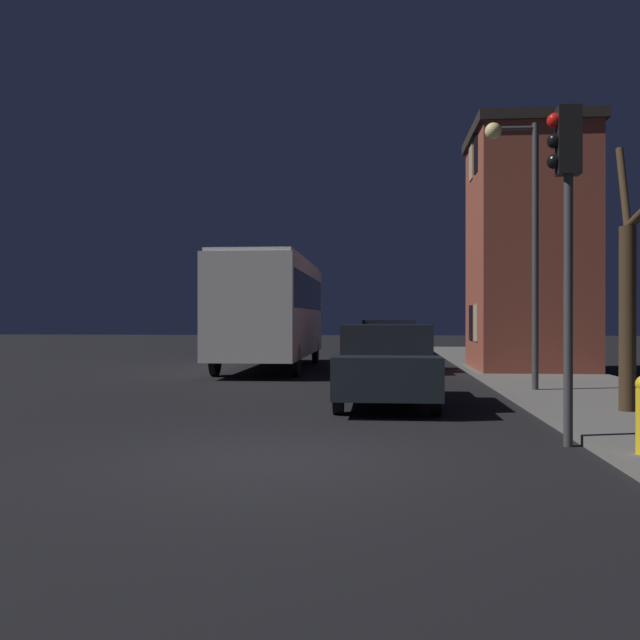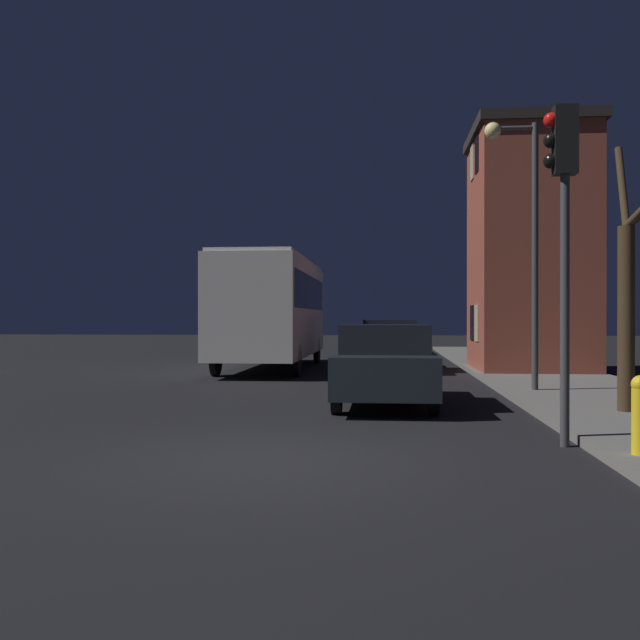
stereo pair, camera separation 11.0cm
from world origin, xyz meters
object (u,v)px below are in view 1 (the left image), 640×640
traffic_light (566,203)px  car_mid_lane (389,344)px  car_near_lane (386,363)px  bare_tree (632,286)px  bus (271,304)px  streetlamp (522,215)px

traffic_light → car_mid_lane: traffic_light is taller
traffic_light → car_near_lane: bearing=118.4°
bare_tree → car_mid_lane: size_ratio=0.99×
bare_tree → bus: bearing=125.5°
streetlamp → traffic_light: streetlamp is taller
traffic_light → car_mid_lane: size_ratio=0.98×
bare_tree → car_mid_lane: (-3.94, 10.69, -1.39)m
streetlamp → car_near_lane: bearing=-148.2°
car_near_lane → car_mid_lane: car_mid_lane is taller
bare_tree → car_near_lane: size_ratio=0.99×
car_near_lane → bare_tree: bearing=-21.3°
traffic_light → car_mid_lane: (-2.18, 13.39, -2.36)m
bare_tree → car_mid_lane: bearing=110.2°
streetlamp → bus: 10.19m
streetlamp → bare_tree: bearing=-71.7°
traffic_light → bus: bearing=113.8°
streetlamp → bus: (-6.66, 7.51, -1.78)m
traffic_light → bare_tree: (1.76, 2.71, -0.97)m
streetlamp → traffic_light: bearing=-95.9°
car_near_lane → bus: bearing=111.6°
streetlamp → traffic_light: 6.21m
streetlamp → traffic_light: (-0.63, -6.14, -0.72)m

